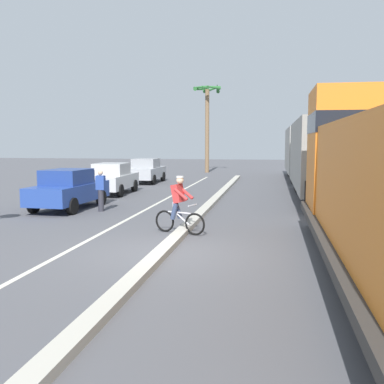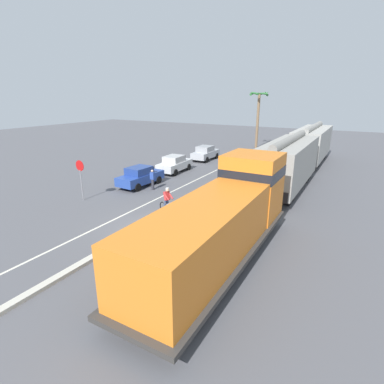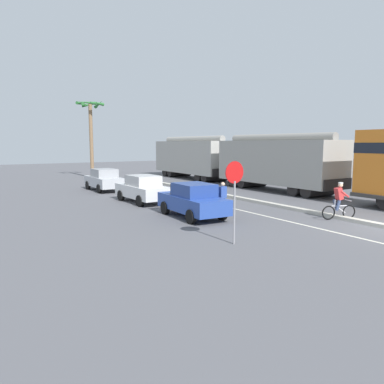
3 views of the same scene
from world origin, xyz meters
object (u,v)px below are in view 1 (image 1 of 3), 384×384
hopper_car_lead (326,155)px  palm_tree_near (207,108)px  hopper_car_middle (307,151)px  parked_car_blue (69,189)px  pedestrian_by_cars (101,190)px  parked_car_white (112,178)px  parked_car_silver (146,171)px  cyclist (179,206)px

hopper_car_lead → palm_tree_near: size_ratio=1.36×
hopper_car_middle → parked_car_blue: (-10.58, -16.75, -1.26)m
palm_tree_near → pedestrian_by_cars: 23.77m
hopper_car_lead → parked_car_blue: 11.83m
parked_car_white → palm_tree_near: (2.43, 17.53, 4.88)m
parked_car_silver → palm_tree_near: 12.18m
cyclist → parked_car_blue: bearing=143.3°
pedestrian_by_cars → palm_tree_near: bearing=88.0°
parked_car_white → palm_tree_near: size_ratio=0.55×
hopper_car_middle → pedestrian_by_cars: (-9.07, -17.10, -1.23)m
parked_car_silver → cyclist: size_ratio=2.46×
parked_car_silver → hopper_car_middle: bearing=23.7°
hopper_car_middle → pedestrian_by_cars: 19.40m
parked_car_white → cyclist: cyclist is taller
pedestrian_by_cars → parked_car_white: bearing=105.8°
hopper_car_lead → pedestrian_by_cars: hopper_car_lead is taller
parked_car_white → pedestrian_by_cars: 5.95m
cyclist → palm_tree_near: size_ratio=0.22×
hopper_car_middle → cyclist: 21.44m
parked_car_white → cyclist: size_ratio=2.48×
hopper_car_lead → parked_car_blue: hopper_car_lead is taller
hopper_car_middle → palm_tree_near: 10.92m
hopper_car_lead → palm_tree_near: bearing=115.0°
parked_car_blue → pedestrian_by_cars: same height
parked_car_blue → parked_car_white: (-0.12, 5.38, 0.00)m
pedestrian_by_cars → parked_car_blue: bearing=166.9°
parked_car_silver → pedestrian_by_cars: bearing=-82.3°
pedestrian_by_cars → cyclist: bearing=-43.3°
hopper_car_lead → parked_car_white: (-10.70, 0.23, -1.26)m
parked_car_white → palm_tree_near: 18.36m
hopper_car_middle → parked_car_white: 15.66m
hopper_car_lead → palm_tree_near: palm_tree_near is taller
parked_car_white → parked_car_silver: same height
parked_car_blue → palm_tree_near: 23.53m
palm_tree_near → pedestrian_by_cars: size_ratio=4.81×
hopper_car_middle → pedestrian_by_cars: bearing=-117.9°
pedestrian_by_cars → hopper_car_lead: bearing=31.2°
palm_tree_near → pedestrian_by_cars: bearing=-92.0°
parked_car_blue → cyclist: (5.40, -4.02, 0.00)m
parked_car_silver → parked_car_white: bearing=-89.5°
hopper_car_middle → parked_car_blue: bearing=-122.3°
cyclist → pedestrian_by_cars: (-3.89, 3.67, 0.03)m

